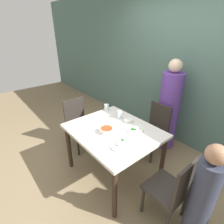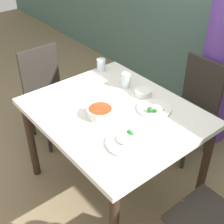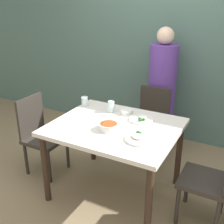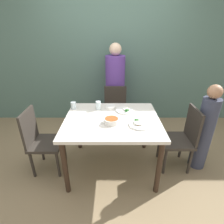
% 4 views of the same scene
% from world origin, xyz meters
% --- Properties ---
extents(ground_plane, '(10.00, 10.00, 0.00)m').
position_xyz_m(ground_plane, '(0.00, 0.00, 0.00)').
color(ground_plane, '#847051').
extents(dining_table, '(1.17, 0.98, 0.76)m').
position_xyz_m(dining_table, '(0.00, 0.00, 0.67)').
color(dining_table, silver).
rests_on(dining_table, ground_plane).
extents(chair_adult_spot, '(0.40, 0.40, 0.88)m').
position_xyz_m(chair_adult_spot, '(0.06, 0.83, 0.47)').
color(chair_adult_spot, '#2D2823').
rests_on(chair_adult_spot, ground_plane).
extents(chair_child_spot, '(0.40, 0.40, 0.88)m').
position_xyz_m(chair_child_spot, '(0.93, 0.02, 0.47)').
color(chair_child_spot, '#2D2823').
rests_on(chair_child_spot, ground_plane).
extents(chair_empty_left, '(0.40, 0.40, 0.88)m').
position_xyz_m(chair_empty_left, '(-0.93, -0.03, 0.47)').
color(chair_empty_left, '#2D2823').
rests_on(chair_empty_left, ground_plane).
extents(person_adult, '(0.35, 0.35, 1.56)m').
position_xyz_m(person_adult, '(0.06, 1.17, 0.72)').
color(person_adult, '#5B3893').
rests_on(person_adult, ground_plane).
extents(bowl_curry, '(0.18, 0.18, 0.06)m').
position_xyz_m(bowl_curry, '(-0.01, -0.12, 0.79)').
color(bowl_curry, silver).
rests_on(bowl_curry, dining_table).
extents(plate_rice_adult, '(0.24, 0.24, 0.06)m').
position_xyz_m(plate_rice_adult, '(0.18, 0.22, 0.77)').
color(plate_rice_adult, white).
rests_on(plate_rice_adult, dining_table).
extents(plate_rice_child, '(0.26, 0.26, 0.05)m').
position_xyz_m(plate_rice_child, '(0.32, -0.16, 0.77)').
color(plate_rice_child, white).
rests_on(plate_rice_child, dining_table).
extents(bowl_rice_small, '(0.12, 0.12, 0.04)m').
position_xyz_m(bowl_rice_small, '(-0.02, 0.29, 0.78)').
color(bowl_rice_small, white).
rests_on(bowl_rice_small, dining_table).
extents(glass_water_tall, '(0.07, 0.07, 0.10)m').
position_xyz_m(glass_water_tall, '(-0.53, 0.30, 0.81)').
color(glass_water_tall, silver).
rests_on(glass_water_tall, dining_table).
extents(glass_water_short, '(0.07, 0.07, 0.12)m').
position_xyz_m(glass_water_short, '(-0.19, 0.27, 0.82)').
color(glass_water_short, silver).
rests_on(glass_water_short, dining_table).
extents(napkin_folded, '(0.14, 0.14, 0.01)m').
position_xyz_m(napkin_folded, '(-0.20, -0.11, 0.76)').
color(napkin_folded, white).
rests_on(napkin_folded, dining_table).
extents(fork_steel, '(0.18, 0.08, 0.01)m').
position_xyz_m(fork_steel, '(-0.44, -0.01, 0.76)').
color(fork_steel, silver).
rests_on(fork_steel, dining_table).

